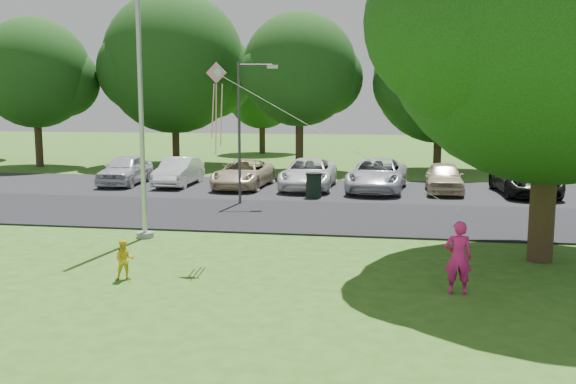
% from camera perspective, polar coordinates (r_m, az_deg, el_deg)
% --- Properties ---
extents(ground, '(120.00, 120.00, 0.00)m').
position_cam_1_polar(ground, '(13.59, -6.64, -9.03)').
color(ground, '#2E5D18').
rests_on(ground, ground).
extents(park_road, '(60.00, 6.00, 0.06)m').
position_cam_1_polar(park_road, '(22.12, -0.20, -2.12)').
color(park_road, black).
rests_on(park_road, ground).
extents(parking_strip, '(42.00, 7.00, 0.06)m').
position_cam_1_polar(parking_strip, '(28.47, 1.98, 0.23)').
color(parking_strip, black).
rests_on(parking_strip, ground).
extents(flagpole, '(0.50, 0.50, 10.00)m').
position_cam_1_polar(flagpole, '(18.86, -12.97, 8.50)').
color(flagpole, '#B7BABF').
rests_on(flagpole, ground).
extents(street_lamp, '(1.51, 0.46, 5.41)m').
position_cam_1_polar(street_lamp, '(24.35, -3.86, 6.45)').
color(street_lamp, '#3F3F44').
rests_on(street_lamp, ground).
extents(trash_can, '(0.67, 0.67, 1.05)m').
position_cam_1_polar(trash_can, '(25.89, 2.30, 0.53)').
color(trash_can, black).
rests_on(trash_can, ground).
extents(big_tree, '(9.01, 8.28, 10.24)m').
position_cam_1_polar(big_tree, '(16.90, 22.23, 14.07)').
color(big_tree, '#332316').
rests_on(big_tree, ground).
extents(tree_row, '(64.35, 11.94, 10.88)m').
position_cam_1_polar(tree_row, '(36.78, 6.33, 10.88)').
color(tree_row, '#332316').
rests_on(tree_row, ground).
extents(horizon_trees, '(77.46, 7.20, 7.02)m').
position_cam_1_polar(horizon_trees, '(46.33, 10.06, 8.53)').
color(horizon_trees, '#332316').
rests_on(horizon_trees, ground).
extents(parked_cars, '(19.91, 5.24, 1.40)m').
position_cam_1_polar(parked_cars, '(28.24, 3.36, 1.57)').
color(parked_cars, silver).
rests_on(parked_cars, ground).
extents(woman, '(0.58, 0.40, 1.55)m').
position_cam_1_polar(woman, '(13.81, 14.88, -5.65)').
color(woman, '#DE1D78').
rests_on(woman, ground).
extents(child_yellow, '(0.55, 0.49, 0.92)m').
position_cam_1_polar(child_yellow, '(14.88, -14.32, -5.86)').
color(child_yellow, yellow).
rests_on(child_yellow, ground).
extents(kite, '(5.94, 2.23, 3.16)m').
position_cam_1_polar(kite, '(15.81, -5.76, 8.57)').
color(kite, pink).
rests_on(kite, ground).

